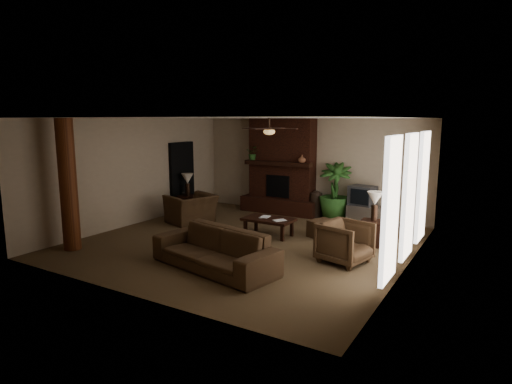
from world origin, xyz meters
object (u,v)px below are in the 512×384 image
Objects in this scene: side_table_right at (372,233)px; side_table_left at (188,205)px; ottoman at (324,229)px; floor_plant at (334,204)px; lamp_left at (187,180)px; tv_stand at (364,214)px; armchair_left at (191,204)px; armchair_right at (345,240)px; floor_vase at (316,202)px; lamp_right at (375,201)px; sofa at (214,243)px; log_column at (68,185)px; coffee_table at (269,221)px.

side_table_left is at bearing 176.18° from side_table_right.
floor_plant is at bearing 103.61° from ottoman.
lamp_left is 1.18× the size of side_table_right.
ottoman is 0.71× the size of tv_stand.
armchair_left is 1.38× the size of tv_stand.
side_table_right is at bearing 8.64° from armchair_right.
side_table_right is (2.15, -1.91, -0.16)m from floor_vase.
side_table_right is 0.73m from lamp_right.
armchair_left is at bearing -138.29° from floor_vase.
sofa is 3.92× the size of lamp_left.
ottoman is 1.95m from floor_plant.
armchair_left is 1.80× the size of lamp_right.
tv_stand is 1.10× the size of floor_vase.
lamp_right reaches higher than ottoman.
lamp_right is (5.49, 3.68, -0.40)m from log_column.
lamp_left reaches higher than armchair_left.
armchair_right is 2.42m from coffee_table.
floor_plant is (0.75, 2.44, 0.07)m from coffee_table.
floor_vase reaches higher than side_table_right.
armchair_left reaches higher than floor_vase.
log_column is at bearing 125.33° from armchair_right.
armchair_right is 1.49× the size of ottoman.
sofa reaches higher than side_table_right.
lamp_right is at bearing -71.53° from tv_stand.
sofa is 4.96m from lamp_left.
coffee_table is 2.00× the size of ottoman.
ottoman is 4.46m from side_table_left.
side_table_left is at bearing -118.02° from armchair_left.
armchair_left reaches higher than side_table_left.
lamp_left reaches higher than sofa.
log_column is 3.13× the size of armchair_right.
lamp_left reaches higher than ottoman.
sofa is 4.24× the size of ottoman.
side_table_left and side_table_right have the same top height.
log_column is 1.10× the size of sofa.
armchair_left is 0.98× the size of coffee_table.
ottoman is (-1.02, 1.49, -0.25)m from armchair_right.
lamp_right reaches higher than tv_stand.
lamp_right reaches higher than floor_vase.
log_column reaches higher than lamp_right.
sofa is at bearing 63.88° from armchair_left.
floor_plant is at bearing 21.07° from side_table_left.
floor_plant is at bearing 36.88° from armchair_right.
ottoman is 1.09× the size of side_table_right.
sofa reaches higher than tv_stand.
lamp_left is (-0.15, 4.05, -0.40)m from log_column.
lamp_right is at bearing 7.89° from armchair_right.
side_table_right is at bearing 113.22° from armchair_left.
armchair_right is at bearing -18.63° from side_table_left.
log_column is 6.62m from lamp_right.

